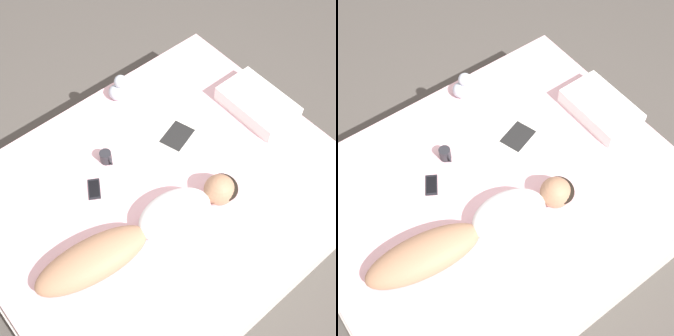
# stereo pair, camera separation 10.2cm
# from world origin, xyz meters

# --- Properties ---
(ground_plane) EXTENTS (12.00, 12.00, 0.00)m
(ground_plane) POSITION_xyz_m (0.00, 0.00, 0.00)
(ground_plane) COLOR #4C4742
(bed) EXTENTS (1.87, 2.32, 0.49)m
(bed) POSITION_xyz_m (0.00, 0.00, 0.24)
(bed) COLOR beige
(bed) RESTS_ON ground_plane
(person) EXTENTS (0.44, 1.32, 0.19)m
(person) POSITION_xyz_m (0.21, -0.27, 0.58)
(person) COLOR #A37556
(person) RESTS_ON bed
(open_magazine) EXTENTS (0.55, 0.44, 0.01)m
(open_magazine) POSITION_xyz_m (-0.34, 0.31, 0.49)
(open_magazine) COLOR silver
(open_magazine) RESTS_ON bed
(coffee_mug) EXTENTS (0.11, 0.08, 0.09)m
(coffee_mug) POSITION_xyz_m (-0.37, -0.13, 0.53)
(coffee_mug) COLOR #232328
(coffee_mug) RESTS_ON bed
(cell_phone) EXTENTS (0.16, 0.14, 0.01)m
(cell_phone) POSITION_xyz_m (-0.25, -0.32, 0.49)
(cell_phone) COLOR black
(cell_phone) RESTS_ON bed
(plush_toy) EXTENTS (0.12, 0.14, 0.18)m
(plush_toy) POSITION_xyz_m (-0.77, 0.26, 0.57)
(plush_toy) COLOR #B2BCCC
(plush_toy) RESTS_ON bed
(pillow) EXTENTS (0.52, 0.32, 0.11)m
(pillow) POSITION_xyz_m (-0.05, 0.93, 0.54)
(pillow) COLOR white
(pillow) RESTS_ON bed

